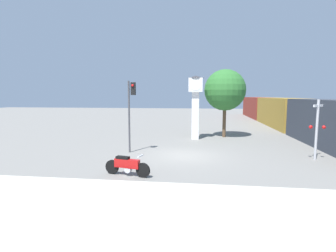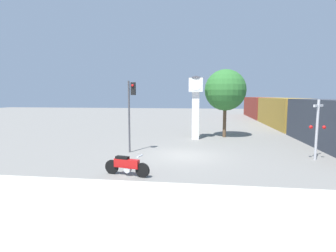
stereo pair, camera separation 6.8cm
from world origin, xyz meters
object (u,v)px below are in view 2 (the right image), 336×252
(freight_train, at_px, (281,112))
(railroad_crossing_signal, at_px, (317,127))
(motorcycle, at_px, (127,165))
(clock_tower, at_px, (196,97))
(street_tree, at_px, (225,90))
(traffic_light, at_px, (131,104))

(freight_train, relative_size, railroad_crossing_signal, 11.55)
(motorcycle, xyz_separation_m, clock_tower, (2.82, 10.82, 3.05))
(motorcycle, height_order, street_tree, street_tree)
(clock_tower, relative_size, traffic_light, 1.16)
(motorcycle, bearing_deg, clock_tower, 88.24)
(freight_train, bearing_deg, traffic_light, -129.70)
(traffic_light, relative_size, railroad_crossing_signal, 1.33)
(clock_tower, distance_m, freight_train, 14.73)
(motorcycle, relative_size, clock_tower, 0.42)
(freight_train, bearing_deg, motorcycle, -120.49)
(street_tree, bearing_deg, traffic_light, -131.67)
(freight_train, distance_m, traffic_light, 21.72)
(motorcycle, relative_size, street_tree, 0.38)
(freight_train, distance_m, street_tree, 12.18)
(clock_tower, distance_m, railroad_crossing_signal, 9.74)
(clock_tower, relative_size, street_tree, 0.89)
(motorcycle, relative_size, railroad_crossing_signal, 0.65)
(motorcycle, xyz_separation_m, railroad_crossing_signal, (9.89, 4.33, 1.42))
(clock_tower, xyz_separation_m, railroad_crossing_signal, (7.08, -6.49, -1.63))
(motorcycle, bearing_deg, railroad_crossing_signal, 36.48)
(clock_tower, height_order, freight_train, clock_tower)
(street_tree, bearing_deg, motorcycle, -113.69)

